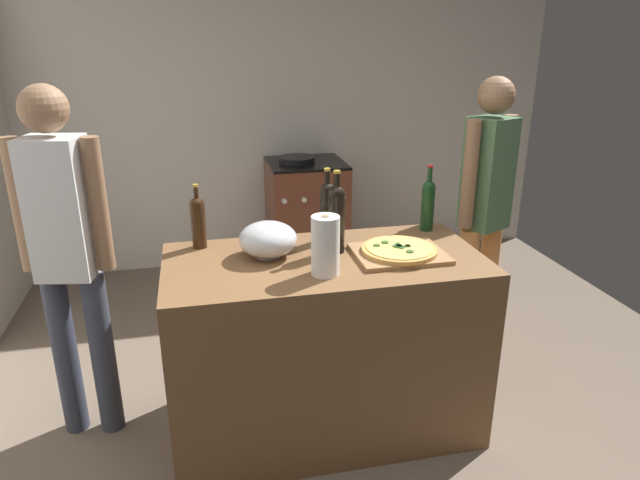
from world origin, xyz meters
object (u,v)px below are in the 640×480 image
(wine_bottle_dark, at_px, (198,220))
(person_in_red, at_px, (485,205))
(wine_bottle_amber, at_px, (336,216))
(stove, at_px, (306,218))
(paper_towel_roll, at_px, (325,246))
(pizza, at_px, (399,249))
(wine_bottle_green, at_px, (428,203))
(mixing_bowl, at_px, (268,239))
(person_in_stripes, at_px, (66,246))
(wine_bottle_clear, at_px, (327,209))

(wine_bottle_dark, xyz_separation_m, person_in_red, (1.55, 0.19, -0.09))
(wine_bottle_amber, bearing_deg, stove, 83.10)
(paper_towel_roll, bearing_deg, wine_bottle_dark, 139.20)
(paper_towel_roll, bearing_deg, person_in_red, 30.80)
(pizza, distance_m, wine_bottle_green, 0.42)
(wine_bottle_amber, xyz_separation_m, wine_bottle_green, (0.52, 0.20, -0.03))
(mixing_bowl, xyz_separation_m, wine_bottle_green, (0.83, 0.18, 0.06))
(paper_towel_roll, height_order, person_in_stripes, person_in_stripes)
(paper_towel_roll, distance_m, person_in_red, 1.22)
(wine_bottle_amber, height_order, wine_bottle_green, wine_bottle_amber)
(wine_bottle_green, xyz_separation_m, person_in_red, (0.42, 0.19, -0.10))
(paper_towel_roll, distance_m, wine_bottle_dark, 0.66)
(wine_bottle_dark, bearing_deg, wine_bottle_clear, -3.88)
(paper_towel_roll, xyz_separation_m, wine_bottle_dark, (-0.50, 0.43, 0.01))
(wine_bottle_amber, relative_size, person_in_stripes, 0.23)
(mixing_bowl, relative_size, wine_bottle_amber, 0.68)
(wine_bottle_dark, height_order, stove, wine_bottle_dark)
(wine_bottle_green, distance_m, person_in_stripes, 1.70)
(person_in_stripes, bearing_deg, pizza, -10.26)
(mixing_bowl, height_order, wine_bottle_green, wine_bottle_green)
(pizza, height_order, wine_bottle_clear, wine_bottle_clear)
(wine_bottle_amber, height_order, person_in_stripes, person_in_stripes)
(wine_bottle_clear, xyz_separation_m, wine_bottle_dark, (-0.60, 0.04, -0.03))
(mixing_bowl, height_order, stove, mixing_bowl)
(wine_bottle_clear, relative_size, wine_bottle_green, 1.06)
(stove, relative_size, person_in_red, 0.58)
(person_in_stripes, bearing_deg, mixing_bowl, -9.00)
(pizza, xyz_separation_m, stove, (-0.04, 1.93, -0.46))
(mixing_bowl, bearing_deg, wine_bottle_green, 12.46)
(mixing_bowl, distance_m, wine_bottle_green, 0.85)
(wine_bottle_clear, bearing_deg, wine_bottle_amber, -87.43)
(wine_bottle_amber, xyz_separation_m, person_in_red, (0.94, 0.39, -0.12))
(wine_bottle_clear, distance_m, wine_bottle_green, 0.53)
(wine_bottle_clear, xyz_separation_m, wine_bottle_amber, (0.01, -0.15, 0.01))
(pizza, bearing_deg, stove, 91.28)
(wine_bottle_clear, distance_m, stove, 1.78)
(mixing_bowl, bearing_deg, wine_bottle_dark, 148.45)
(wine_bottle_clear, distance_m, wine_bottle_amber, 0.16)
(wine_bottle_green, bearing_deg, wine_bottle_dark, -179.93)
(mixing_bowl, relative_size, person_in_red, 0.16)
(pizza, height_order, person_in_red, person_in_red)
(paper_towel_roll, distance_m, person_in_stripes, 1.14)
(wine_bottle_dark, relative_size, wine_bottle_green, 0.90)
(paper_towel_roll, height_order, wine_bottle_dark, wine_bottle_dark)
(wine_bottle_green, height_order, stove, wine_bottle_green)
(stove, xyz_separation_m, person_in_red, (0.72, -1.43, 0.47))
(wine_bottle_clear, bearing_deg, wine_bottle_green, 4.56)
(wine_bottle_amber, relative_size, wine_bottle_dark, 1.25)
(wine_bottle_dark, bearing_deg, paper_towel_roll, -40.80)
(pizza, distance_m, wine_bottle_dark, 0.93)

